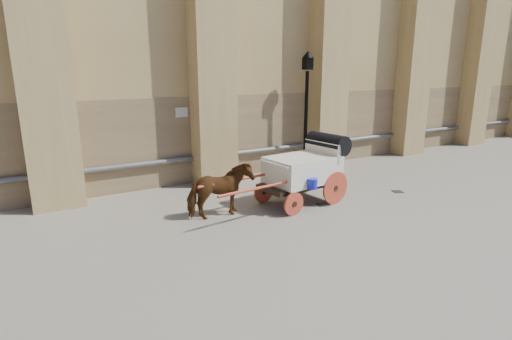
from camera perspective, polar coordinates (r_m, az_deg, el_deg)
ground at (r=11.75m, az=6.11°, el=-5.27°), size 90.00×90.00×0.00m
horse at (r=10.73m, az=-5.15°, el=-3.00°), size 1.77×0.86×1.48m
carriage at (r=11.95m, az=7.20°, el=0.43°), size 4.67×1.77×2.00m
street_lamp at (r=15.31m, az=7.19°, el=8.60°), size 0.43×0.43×4.55m
drain_grate_near at (r=12.01m, az=9.47°, el=-4.90°), size 0.39×0.39×0.01m
drain_grate_far at (r=13.89m, az=19.58°, el=-2.92°), size 0.42×0.42×0.01m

